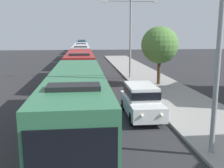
% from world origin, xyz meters
% --- Properties ---
extents(bus_lead, '(2.58, 12.44, 3.21)m').
position_xyz_m(bus_lead, '(-1.30, 10.10, 1.69)').
color(bus_lead, '#33724C').
rests_on(bus_lead, ground_plane).
extents(bus_second_in_line, '(2.58, 12.16, 3.21)m').
position_xyz_m(bus_second_in_line, '(-1.30, 23.96, 1.69)').
color(bus_second_in_line, maroon).
rests_on(bus_second_in_line, ground_plane).
extents(bus_middle, '(2.58, 10.61, 3.21)m').
position_xyz_m(bus_middle, '(-1.30, 37.12, 1.69)').
color(bus_middle, silver).
rests_on(bus_middle, ground_plane).
extents(bus_fourth_in_line, '(2.58, 12.38, 3.21)m').
position_xyz_m(bus_fourth_in_line, '(-1.30, 49.40, 1.69)').
color(bus_fourth_in_line, silver).
rests_on(bus_fourth_in_line, ground_plane).
extents(bus_rear, '(2.58, 10.79, 3.21)m').
position_xyz_m(bus_rear, '(-1.30, 63.36, 1.69)').
color(bus_rear, '#284C8C').
rests_on(bus_rear, ground_plane).
extents(bus_tail_end, '(2.58, 11.10, 3.21)m').
position_xyz_m(bus_tail_end, '(-1.30, 76.53, 1.69)').
color(bus_tail_end, '#33724C').
rests_on(bus_tail_end, ground_plane).
extents(white_suv, '(1.86, 4.80, 1.90)m').
position_xyz_m(white_suv, '(2.40, 12.68, 1.03)').
color(white_suv, white).
rests_on(white_suv, ground_plane).
extents(streetlamp_near, '(5.69, 0.28, 8.01)m').
position_xyz_m(streetlamp_near, '(4.10, 7.24, 5.06)').
color(streetlamp_near, gray).
rests_on(streetlamp_near, sidewalk).
extents(streetlamp_mid, '(5.98, 0.28, 8.28)m').
position_xyz_m(streetlamp_mid, '(4.10, 25.97, 5.22)').
color(streetlamp_mid, gray).
rests_on(streetlamp_mid, sidewalk).
extents(roadside_tree, '(3.43, 3.43, 5.41)m').
position_xyz_m(roadside_tree, '(6.11, 21.77, 3.83)').
color(roadside_tree, '#4C3823').
rests_on(roadside_tree, sidewalk).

